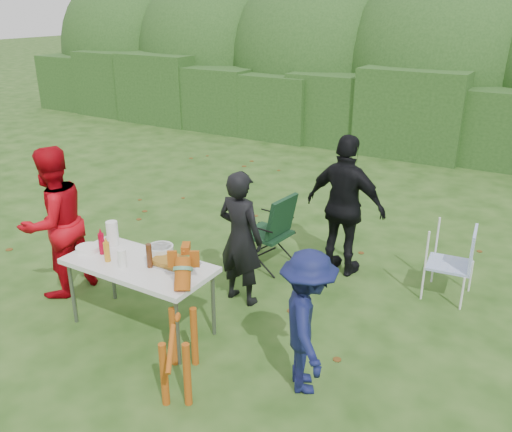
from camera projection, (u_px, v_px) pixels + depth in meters
The scene contains 20 objects.
ground at pixel (182, 332), 5.47m from camera, with size 80.00×80.00×0.00m, color #1E4211.
hedge_row at pixel (414, 114), 11.52m from camera, with size 22.00×1.40×1.70m, color #23471C.
shrub_backdrop at pixel (437, 70), 12.51m from camera, with size 20.00×2.60×3.20m, color #3D6628.
folding_table at pixel (139, 268), 5.29m from camera, with size 1.50×0.70×0.74m.
person_cook at pixel (241, 238), 5.80m from camera, with size 0.55×0.36×1.50m, color black.
person_red_jacket at pixel (54, 223), 5.94m from camera, with size 0.83×0.64×1.70m, color #B40511.
person_black_puffy at pixel (345, 206), 6.38m from camera, with size 1.01×0.42×1.72m, color black.
child at pixel (307, 322), 4.48m from camera, with size 0.83×0.48×1.29m, color #111745.
dog at pixel (179, 333), 4.57m from camera, with size 1.07×0.43×1.02m, color #A44A11, non-canonical shape.
camping_chair at pixel (267, 229), 6.71m from camera, with size 0.60×0.60×0.96m, color #13331C, non-canonical shape.
lawn_chair at pixel (450, 262), 6.01m from camera, with size 0.50×0.50×0.85m, color #5075C7, non-canonical shape.
food_tray at pixel (174, 264), 5.23m from camera, with size 0.45×0.30×0.02m, color #B7B7BA.
focaccia_bread at pixel (173, 261), 5.22m from camera, with size 0.40×0.26×0.04m, color #A27023.
mustard_bottle at pixel (107, 252), 5.27m from camera, with size 0.06×0.06×0.20m, color orange.
ketchup_bottle at pixel (102, 244), 5.43m from camera, with size 0.06×0.06×0.22m, color #9B011A.
beer_bottle at pixel (149, 256), 5.15m from camera, with size 0.06×0.06×0.24m, color #47230F.
paper_towel_roll at pixel (112, 233), 5.62m from camera, with size 0.12×0.12×0.26m, color white.
cup_stack at pixel (122, 259), 5.16m from camera, with size 0.08×0.08×0.18m, color white.
pasta_bowl at pixel (161, 250), 5.42m from camera, with size 0.26×0.26×0.10m, color silver.
plate_stack at pixel (88, 249), 5.52m from camera, with size 0.24×0.24×0.05m, color white.
Camera 1 is at (3.03, -3.59, 3.13)m, focal length 38.00 mm.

